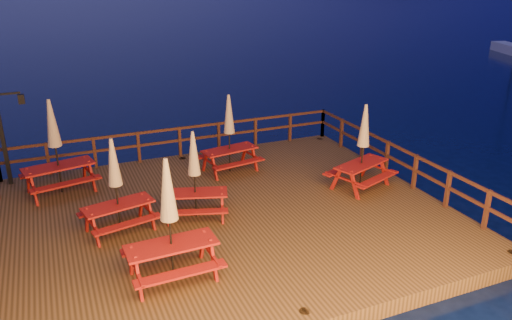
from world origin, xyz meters
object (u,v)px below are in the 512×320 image
object	(u,v)px
picnic_table_1	(194,174)
picnic_table_0	(229,132)
lamp_post	(7,128)
picnic_table_2	(169,218)

from	to	relation	value
picnic_table_1	picnic_table_0	bearing A→B (deg)	71.99
lamp_post	picnic_table_0	distance (m)	6.78
picnic_table_2	lamp_post	bearing A→B (deg)	113.22
lamp_post	picnic_table_2	world-z (taller)	lamp_post
lamp_post	picnic_table_2	size ratio (longest dim) A/B	1.08
picnic_table_0	picnic_table_2	distance (m)	6.23
lamp_post	picnic_table_2	bearing A→B (deg)	-64.87
picnic_table_0	lamp_post	bearing A→B (deg)	156.15
picnic_table_0	picnic_table_1	bearing A→B (deg)	-135.21
lamp_post	picnic_table_1	distance (m)	6.39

